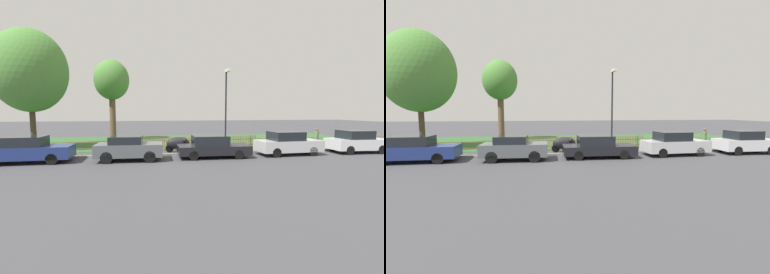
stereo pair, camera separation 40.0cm
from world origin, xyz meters
The scene contains 14 objects.
ground_plane centered at (0.00, 0.00, 0.00)m, with size 120.00×120.00×0.00m, color #424247.
kerb_stone centered at (0.00, 0.10, 0.06)m, with size 35.72×0.20×0.12m, color gray.
grass_strip centered at (0.00, 7.73, 0.01)m, with size 35.72×11.33×0.01m, color #33602D.
park_fence centered at (0.00, 2.08, 0.50)m, with size 35.72×0.05×1.00m.
parked_car_silver_hatchback centered at (-9.43, -1.06, 0.74)m, with size 4.53×1.74×1.48m.
parked_car_black_saloon centered at (-3.97, -1.26, 0.74)m, with size 3.83×2.01×1.44m.
parked_car_navy_estate centered at (1.04, -1.15, 0.68)m, with size 4.45×1.99×1.37m.
parked_car_red_compact centered at (6.15, -1.08, 0.76)m, with size 4.20×1.88×1.54m.
parked_car_white_van centered at (11.31, -1.08, 0.77)m, with size 3.84×1.93×1.55m.
covered_motorcycle centered at (-0.74, 1.21, 0.64)m, with size 1.80×0.88×1.06m.
tree_nearest_kerb centered at (-11.19, 4.24, 5.74)m, with size 5.18×5.18×8.74m.
tree_behind_motorcycle centered at (-6.14, 9.35, 5.69)m, with size 3.27×3.27×7.70m.
pedestrian_near_fence centered at (9.72, 0.97, 0.90)m, with size 0.45×0.45×1.59m.
street_lamp centered at (2.49, 0.66, 3.57)m, with size 0.20×0.79×5.67m.
Camera 1 is at (-2.94, -16.41, 2.86)m, focal length 24.00 mm.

